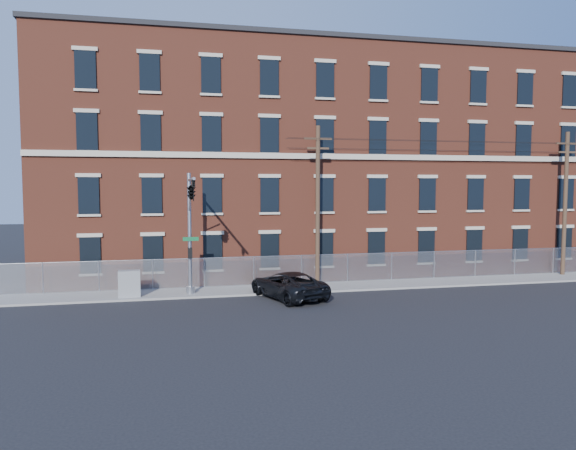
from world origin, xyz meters
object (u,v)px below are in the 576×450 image
Objects in this scene: utility_pole_near at (318,202)px; utility_cabinet at (129,284)px; traffic_signal_mast at (191,204)px; pickup_truck at (288,285)px.

utility_cabinet is at bearing -173.01° from utility_pole_near.
traffic_signal_mast is 4.66× the size of utility_cabinet.
traffic_signal_mast is 7.11m from pickup_truck.
traffic_signal_mast is at bearing -34.74° from utility_cabinet.
utility_pole_near is 1.82× the size of pickup_truck.
utility_pole_near is 12.33m from utility_cabinet.
utility_cabinet is (-3.41, 2.02, -4.52)m from traffic_signal_mast.
pickup_truck is at bearing 3.36° from traffic_signal_mast.
utility_pole_near reaches higher than traffic_signal_mast.
traffic_signal_mast is 6.01m from utility_cabinet.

